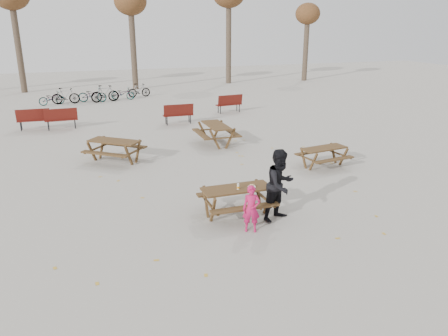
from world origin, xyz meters
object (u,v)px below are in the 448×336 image
object	(u,v)px
adult	(280,185)
picnic_table_east	(324,157)
child	(251,209)
picnic_table_far	(216,134)
main_picnic_table	(237,194)
picnic_table_north	(115,151)
soda_bottle	(238,187)
food_tray	(252,187)

from	to	relation	value
adult	picnic_table_east	world-z (taller)	adult
child	picnic_table_far	size ratio (longest dim) A/B	0.60
main_picnic_table	picnic_table_north	xyz separation A→B (m)	(-2.50, 5.89, -0.19)
picnic_table_east	picnic_table_north	xyz separation A→B (m)	(-6.88, 3.04, 0.05)
soda_bottle	child	distance (m)	0.90
food_tray	picnic_table_far	size ratio (longest dim) A/B	0.09
picnic_table_north	picnic_table_far	world-z (taller)	picnic_table_far
picnic_table_far	child	bearing A→B (deg)	167.60
main_picnic_table	adult	bearing A→B (deg)	-30.34
picnic_table_east	picnic_table_north	size ratio (longest dim) A/B	0.87
child	picnic_table_east	distance (m)	5.82
picnic_table_north	adult	bearing A→B (deg)	-22.42
picnic_table_far	picnic_table_north	bearing A→B (deg)	104.54
adult	picnic_table_far	world-z (taller)	adult
soda_bottle	adult	size ratio (longest dim) A/B	0.09
adult	picnic_table_east	xyz separation A→B (m)	(3.41, 3.41, -0.58)
main_picnic_table	picnic_table_far	bearing A→B (deg)	75.85
food_tray	soda_bottle	size ratio (longest dim) A/B	1.06
main_picnic_table	picnic_table_north	world-z (taller)	picnic_table_north
adult	picnic_table_east	distance (m)	4.86
child	picnic_table_east	xyz separation A→B (m)	(4.37, 3.84, -0.24)
picnic_table_east	picnic_table_far	xyz separation A→B (m)	(-2.61, 4.14, 0.07)
soda_bottle	picnic_table_north	xyz separation A→B (m)	(-2.49, 6.01, -0.45)
main_picnic_table	picnic_table_east	xyz separation A→B (m)	(4.37, 2.85, -0.24)
food_tray	picnic_table_north	xyz separation A→B (m)	(-2.88, 5.98, -0.39)
picnic_table_east	picnic_table_north	world-z (taller)	picnic_table_north
adult	picnic_table_far	xyz separation A→B (m)	(0.80, 7.55, -0.51)
soda_bottle	picnic_table_far	distance (m)	7.35
food_tray	adult	distance (m)	0.76
adult	picnic_table_north	bearing A→B (deg)	95.15
food_tray	adult	world-z (taller)	adult
main_picnic_table	picnic_table_east	bearing A→B (deg)	33.11
main_picnic_table	adult	xyz separation A→B (m)	(0.96, -0.56, 0.35)
adult	picnic_table_north	distance (m)	7.34
soda_bottle	adult	bearing A→B (deg)	-24.18
child	picnic_table_north	distance (m)	7.32
food_tray	picnic_table_north	distance (m)	6.65
main_picnic_table	picnic_table_east	world-z (taller)	main_picnic_table
adult	picnic_table_east	size ratio (longest dim) A/B	1.15
picnic_table_north	main_picnic_table	bearing A→B (deg)	-27.63
food_tray	picnic_table_far	world-z (taller)	picnic_table_far
main_picnic_table	adult	distance (m)	1.17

